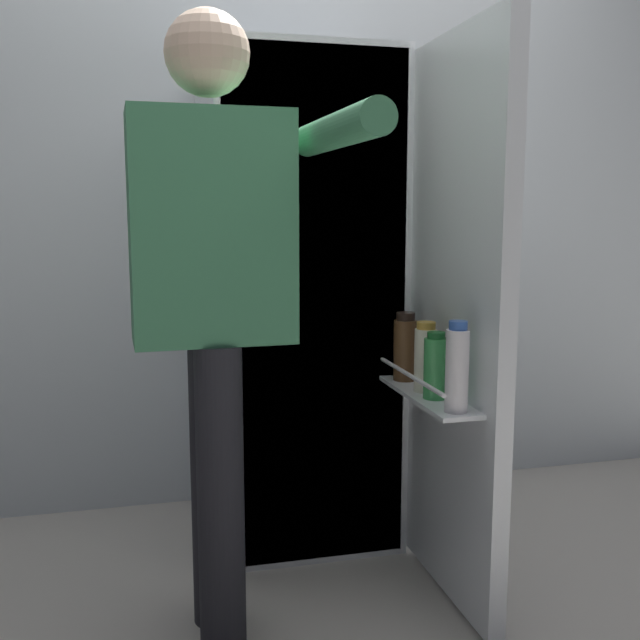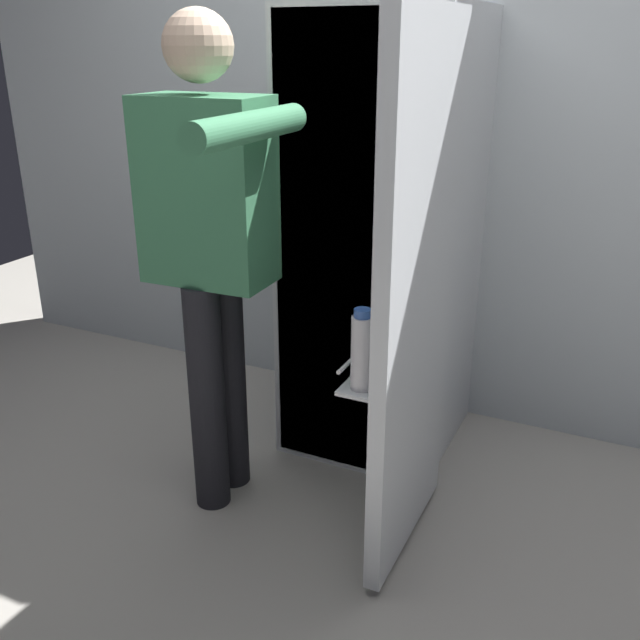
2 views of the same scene
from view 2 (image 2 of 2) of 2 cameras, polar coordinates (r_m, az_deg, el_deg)
The scene contains 4 objects.
ground_plane at distance 2.57m, azimuth -0.12°, elevation -14.69°, with size 6.64×6.64×0.00m, color #B7B2A8.
kitchen_wall at distance 2.95m, azimuth 8.08°, elevation 16.95°, with size 4.40×0.10×2.59m, color silver.
refrigerator at distance 2.64m, azimuth 5.23°, elevation 6.06°, with size 0.66×1.22×1.64m.
person at distance 2.26m, azimuth -8.72°, elevation 6.97°, with size 0.53×0.70×1.61m.
Camera 2 is at (0.90, -1.87, 1.53)m, focal length 39.69 mm.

